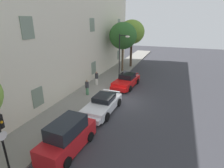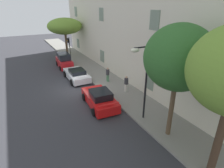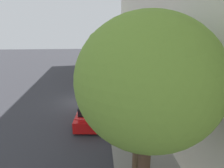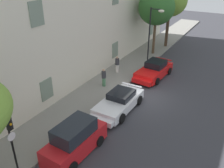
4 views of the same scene
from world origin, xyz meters
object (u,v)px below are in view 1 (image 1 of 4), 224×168
object	(u,v)px
traffic_light	(2,133)
pedestrian_admiring	(87,87)
sportscar_red_lead	(102,105)
sportscar_yellow_flank	(126,81)
street_lamp	(123,48)
hatchback_parked	(68,137)
tree_far_end	(123,36)
pedestrian_strolling	(97,78)
tree_near_kerb	(132,32)

from	to	relation	value
traffic_light	pedestrian_admiring	distance (m)	10.30
sportscar_red_lead	pedestrian_admiring	bearing A→B (deg)	47.06
sportscar_yellow_flank	street_lamp	size ratio (longest dim) A/B	0.89
hatchback_parked	street_lamp	xyz separation A→B (m)	(15.04, 1.46, 3.08)
sportscar_yellow_flank	hatchback_parked	size ratio (longest dim) A/B	1.21
sportscar_red_lead	tree_far_end	xyz separation A→B (m)	(12.36, 2.14, 4.63)
hatchback_parked	pedestrian_admiring	distance (m)	7.99
hatchback_parked	pedestrian_strolling	xyz separation A→B (m)	(10.59, 3.17, 0.08)
tree_far_end	pedestrian_admiring	world-z (taller)	tree_far_end
hatchback_parked	pedestrian_strolling	bearing A→B (deg)	16.68
tree_far_end	traffic_light	size ratio (longest dim) A/B	2.07
sportscar_yellow_flank	street_lamp	distance (m)	5.11
pedestrian_strolling	traffic_light	bearing A→B (deg)	-173.07
tree_near_kerb	tree_far_end	distance (m)	3.35
sportscar_yellow_flank	traffic_light	world-z (taller)	traffic_light
pedestrian_admiring	sportscar_yellow_flank	bearing A→B (deg)	-35.71
hatchback_parked	tree_near_kerb	world-z (taller)	tree_near_kerb
sportscar_yellow_flank	street_lamp	world-z (taller)	street_lamp
pedestrian_admiring	pedestrian_strolling	world-z (taller)	pedestrian_strolling
hatchback_parked	pedestrian_admiring	size ratio (longest dim) A/B	2.58
pedestrian_admiring	pedestrian_strolling	size ratio (longest dim) A/B	1.00
sportscar_yellow_flank	pedestrian_strolling	bearing A→B (deg)	105.22
sportscar_yellow_flank	traffic_light	size ratio (longest dim) A/B	1.45
sportscar_red_lead	traffic_light	bearing A→B (deg)	168.50
sportscar_yellow_flank	pedestrian_admiring	xyz separation A→B (m)	(-3.98, 2.86, 0.31)
tree_near_kerb	traffic_light	size ratio (longest dim) A/B	2.16
tree_far_end	pedestrian_admiring	size ratio (longest dim) A/B	4.45
sportscar_red_lead	pedestrian_strolling	distance (m)	6.46
tree_near_kerb	sportscar_yellow_flank	bearing A→B (deg)	-168.33
hatchback_parked	traffic_light	world-z (taller)	traffic_light
tree_far_end	pedestrian_strolling	xyz separation A→B (m)	(-6.73, 1.01, -4.29)
sportscar_red_lead	pedestrian_admiring	world-z (taller)	pedestrian_admiring
traffic_light	pedestrian_strolling	world-z (taller)	traffic_light
sportscar_red_lead	hatchback_parked	world-z (taller)	hatchback_parked
tree_near_kerb	hatchback_parked	bearing A→B (deg)	-175.06
tree_far_end	street_lamp	size ratio (longest dim) A/B	1.27
hatchback_parked	pedestrian_admiring	world-z (taller)	hatchback_parked
sportscar_yellow_flank	traffic_light	xyz separation A→B (m)	(-14.10, 1.68, 1.82)
sportscar_red_lead	sportscar_yellow_flank	size ratio (longest dim) A/B	0.99
street_lamp	pedestrian_strolling	world-z (taller)	street_lamp
tree_near_kerb	pedestrian_admiring	bearing A→B (deg)	175.75
sportscar_yellow_flank	traffic_light	distance (m)	14.32
pedestrian_admiring	sportscar_red_lead	bearing A→B (deg)	-132.94
sportscar_red_lead	traffic_light	distance (m)	7.95
sportscar_yellow_flank	pedestrian_admiring	bearing A→B (deg)	144.29
street_lamp	pedestrian_admiring	size ratio (longest dim) A/B	3.50
street_lamp	sportscar_yellow_flank	bearing A→B (deg)	-156.18
traffic_light	street_lamp	xyz separation A→B (m)	(17.65, -0.11, 1.50)
tree_near_kerb	pedestrian_strolling	world-z (taller)	tree_near_kerb
pedestrian_strolling	street_lamp	bearing A→B (deg)	-21.06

